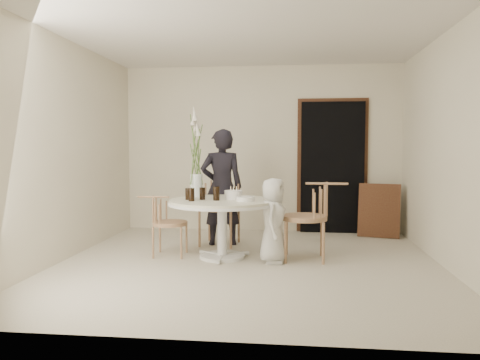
# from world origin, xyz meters

# --- Properties ---
(ground) EXTENTS (4.50, 4.50, 0.00)m
(ground) POSITION_xyz_m (0.00, 0.00, 0.00)
(ground) COLOR beige
(ground) RESTS_ON ground
(room_shell) EXTENTS (4.50, 4.50, 4.50)m
(room_shell) POSITION_xyz_m (0.00, 0.00, 1.62)
(room_shell) COLOR silver
(room_shell) RESTS_ON ground
(doorway) EXTENTS (1.00, 0.10, 2.10)m
(doorway) POSITION_xyz_m (1.15, 2.19, 1.05)
(doorway) COLOR black
(doorway) RESTS_ON ground
(door_trim) EXTENTS (1.12, 0.03, 2.22)m
(door_trim) POSITION_xyz_m (1.15, 2.23, 1.11)
(door_trim) COLOR brown
(door_trim) RESTS_ON ground
(table) EXTENTS (1.33, 1.33, 0.73)m
(table) POSITION_xyz_m (-0.35, 0.25, 0.62)
(table) COLOR silver
(table) RESTS_ON ground
(picture_frame) EXTENTS (0.64, 0.33, 0.82)m
(picture_frame) POSITION_xyz_m (1.84, 1.85, 0.41)
(picture_frame) COLOR brown
(picture_frame) RESTS_ON ground
(chair_far) EXTENTS (0.59, 0.63, 0.97)m
(chair_far) POSITION_xyz_m (-0.49, 1.17, 0.63)
(chair_far) COLOR #A17A57
(chair_far) RESTS_ON ground
(chair_right) EXTENTS (0.59, 0.55, 0.96)m
(chair_right) POSITION_xyz_m (0.80, 0.27, 0.62)
(chair_right) COLOR #A17A57
(chair_right) RESTS_ON ground
(chair_left) EXTENTS (0.47, 0.44, 0.77)m
(chair_left) POSITION_xyz_m (-1.13, 0.29, 0.50)
(chair_left) COLOR #A17A57
(chair_left) RESTS_ON ground
(girl) EXTENTS (0.67, 0.51, 1.63)m
(girl) POSITION_xyz_m (-0.48, 1.05, 0.81)
(girl) COLOR black
(girl) RESTS_ON ground
(boy) EXTENTS (0.37, 0.52, 1.01)m
(boy) POSITION_xyz_m (0.29, 0.09, 0.51)
(boy) COLOR silver
(boy) RESTS_ON ground
(birthday_cake) EXTENTS (0.22, 0.22, 0.16)m
(birthday_cake) POSITION_xyz_m (-0.22, 0.33, 0.78)
(birthday_cake) COLOR white
(birthday_cake) RESTS_ON table
(cola_tumbler_a) EXTENTS (0.10, 0.10, 0.16)m
(cola_tumbler_a) POSITION_xyz_m (-0.69, 0.05, 0.81)
(cola_tumbler_a) COLOR black
(cola_tumbler_a) RESTS_ON table
(cola_tumbler_b) EXTENTS (0.09, 0.09, 0.17)m
(cola_tumbler_b) POSITION_xyz_m (-0.41, 0.16, 0.82)
(cola_tumbler_b) COLOR black
(cola_tumbler_b) RESTS_ON table
(cola_tumbler_c) EXTENTS (0.09, 0.09, 0.14)m
(cola_tumbler_c) POSITION_xyz_m (-0.77, 0.19, 0.80)
(cola_tumbler_c) COLOR black
(cola_tumbler_c) RESTS_ON table
(cola_tumbler_d) EXTENTS (0.08, 0.08, 0.15)m
(cola_tumbler_d) POSITION_xyz_m (-0.59, 0.23, 0.81)
(cola_tumbler_d) COLOR black
(cola_tumbler_d) RESTS_ON table
(plate_stack) EXTENTS (0.27, 0.27, 0.05)m
(plate_stack) POSITION_xyz_m (-0.05, 0.11, 0.76)
(plate_stack) COLOR white
(plate_stack) RESTS_ON table
(flower_vase) EXTENTS (0.16, 0.16, 1.17)m
(flower_vase) POSITION_xyz_m (-0.74, 0.59, 1.22)
(flower_vase) COLOR silver
(flower_vase) RESTS_ON table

